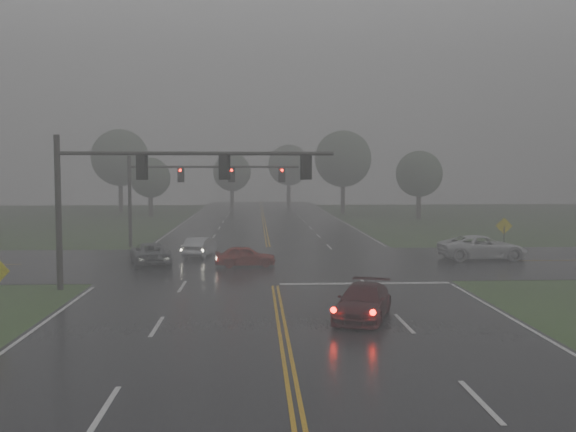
{
  "coord_description": "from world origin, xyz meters",
  "views": [
    {
      "loc": [
        -0.94,
        -16.95,
        5.6
      ],
      "look_at": [
        0.74,
        16.0,
        3.3
      ],
      "focal_mm": 40.0,
      "sensor_mm": 36.0,
      "label": 1
    }
  ],
  "objects": [
    {
      "name": "signal_gantry_far",
      "position": [
        -6.27,
        30.82,
        4.74
      ],
      "size": [
        12.63,
        0.34,
        6.72
      ],
      "color": "black",
      "rests_on": "ground"
    },
    {
      "name": "tree_ne_a",
      "position": [
        10.64,
        67.38,
        7.23
      ],
      "size": [
        7.48,
        7.48,
        10.99
      ],
      "color": "#342C22",
      "rests_on": "ground"
    },
    {
      "name": "sedan_red",
      "position": [
        -1.54,
        20.5,
        0.0
      ],
      "size": [
        3.68,
        1.71,
        1.22
      ],
      "primitive_type": "imported",
      "rotation": [
        0.0,
        0.0,
        1.65
      ],
      "color": "maroon",
      "rests_on": "ground"
    },
    {
      "name": "sedan_maroon",
      "position": [
        3.12,
        6.86,
        0.0
      ],
      "size": [
        3.13,
        4.75,
        1.28
      ],
      "primitive_type": "imported",
      "rotation": [
        0.0,
        0.0,
        -0.33
      ],
      "color": "#3A0A0F",
      "rests_on": "ground"
    },
    {
      "name": "car_grey",
      "position": [
        -7.27,
        21.71,
        0.0
      ],
      "size": [
        3.3,
        5.1,
        1.31
      ],
      "primitive_type": "imported",
      "rotation": [
        0.0,
        0.0,
        3.4
      ],
      "color": "#53565A",
      "rests_on": "ground"
    },
    {
      "name": "ground",
      "position": [
        0.0,
        0.0,
        0.0
      ],
      "size": [
        180.0,
        180.0,
        0.0
      ],
      "primitive_type": "plane",
      "color": "#2B431D",
      "rests_on": "ground"
    },
    {
      "name": "stop_bar",
      "position": [
        4.5,
        14.4,
        0.0
      ],
      "size": [
        8.5,
        0.5,
        0.01
      ],
      "primitive_type": "cube",
      "color": "#BCBCBC",
      "rests_on": "ground"
    },
    {
      "name": "tree_n_far",
      "position": [
        4.62,
        89.51,
        6.61
      ],
      "size": [
        6.85,
        6.85,
        10.06
      ],
      "color": "#342C22",
      "rests_on": "ground"
    },
    {
      "name": "tree_n_mid",
      "position": [
        -4.41,
        78.88,
        5.43
      ],
      "size": [
        5.63,
        5.63,
        8.27
      ],
      "color": "#342C22",
      "rests_on": "ground"
    },
    {
      "name": "tree_e_near",
      "position": [
        18.39,
        57.96,
        5.28
      ],
      "size": [
        5.48,
        5.48,
        8.04
      ],
      "color": "#342C22",
      "rests_on": "ground"
    },
    {
      "name": "signal_gantry_near",
      "position": [
        -6.16,
        13.64,
        5.13
      ],
      "size": [
        13.14,
        0.32,
        7.31
      ],
      "color": "black",
      "rests_on": "ground"
    },
    {
      "name": "sedan_silver",
      "position": [
        -4.61,
        25.16,
        0.0
      ],
      "size": [
        2.02,
        4.03,
        1.27
      ],
      "primitive_type": "imported",
      "rotation": [
        0.0,
        0.0,
        2.96
      ],
      "color": "#AFB1B7",
      "rests_on": "ground"
    },
    {
      "name": "main_road",
      "position": [
        0.0,
        20.0,
        0.0
      ],
      "size": [
        18.0,
        160.0,
        0.02
      ],
      "primitive_type": "cube",
      "color": "black",
      "rests_on": "ground"
    },
    {
      "name": "pickup_white",
      "position": [
        13.45,
        22.71,
        0.0
      ],
      "size": [
        5.56,
        2.72,
        1.52
      ],
      "primitive_type": "imported",
      "rotation": [
        0.0,
        0.0,
        1.61
      ],
      "color": "silver",
      "rests_on": "ground"
    },
    {
      "name": "cross_street",
      "position": [
        0.0,
        22.0,
        0.0
      ],
      "size": [
        120.0,
        14.0,
        0.02
      ],
      "primitive_type": "cube",
      "color": "black",
      "rests_on": "ground"
    },
    {
      "name": "tree_nw_a",
      "position": [
        -13.87,
        62.89,
        4.79
      ],
      "size": [
        4.96,
        4.96,
        7.29
      ],
      "color": "#342C22",
      "rests_on": "ground"
    },
    {
      "name": "sign_diamond_east",
      "position": [
        15.14,
        23.57,
        1.77
      ],
      "size": [
        1.09,
        0.16,
        2.62
      ],
      "rotation": [
        0.0,
        0.0,
        -0.12
      ],
      "color": "black",
      "rests_on": "ground"
    },
    {
      "name": "tree_nw_b",
      "position": [
        -19.23,
        71.17,
        7.43
      ],
      "size": [
        7.69,
        7.69,
        11.3
      ],
      "color": "#342C22",
      "rests_on": "ground"
    }
  ]
}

